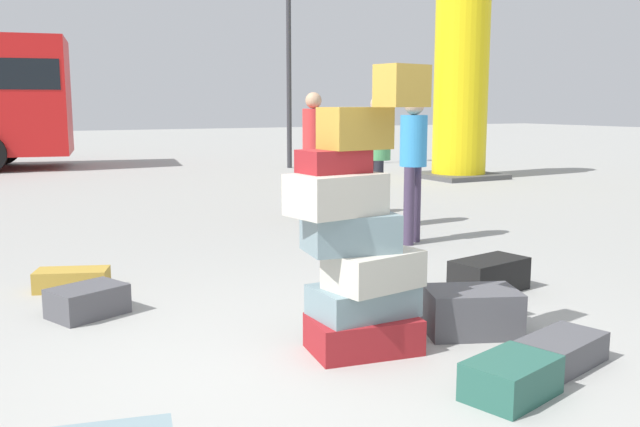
# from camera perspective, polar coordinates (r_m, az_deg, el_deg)

# --- Properties ---
(ground_plane) EXTENTS (80.00, 80.00, 0.00)m
(ground_plane) POSITION_cam_1_polar(r_m,az_deg,el_deg) (4.19, 0.22, -12.84)
(ground_plane) COLOR #9E9E99
(suitcase_tower) EXTENTS (0.84, 0.56, 1.79)m
(suitcase_tower) POSITION_cam_1_polar(r_m,az_deg,el_deg) (4.33, 3.18, -2.62)
(suitcase_tower) COLOR maroon
(suitcase_tower) RESTS_ON ground
(suitcase_charcoal_foreground_far) EXTENTS (0.64, 0.47, 0.18)m
(suitcase_charcoal_foreground_far) POSITION_cam_1_polar(r_m,az_deg,el_deg) (4.49, 19.33, -10.61)
(suitcase_charcoal_foreground_far) COLOR #4C4C51
(suitcase_charcoal_foreground_far) RESTS_ON ground
(suitcase_tan_behind_tower) EXTENTS (0.65, 0.47, 0.18)m
(suitcase_tan_behind_tower) POSITION_cam_1_polar(r_m,az_deg,el_deg) (6.23, -19.77, -5.16)
(suitcase_tan_behind_tower) COLOR #B28C33
(suitcase_tan_behind_tower) RESTS_ON ground
(suitcase_teal_left_side) EXTENTS (0.59, 0.47, 0.21)m
(suitcase_teal_left_side) POSITION_cam_1_polar(r_m,az_deg,el_deg) (3.94, 15.50, -12.95)
(suitcase_teal_left_side) COLOR #26594C
(suitcase_teal_left_side) RESTS_ON ground
(suitcase_charcoal_white_trunk) EXTENTS (0.62, 0.54, 0.22)m
(suitcase_charcoal_white_trunk) POSITION_cam_1_polar(r_m,az_deg,el_deg) (5.46, -18.62, -6.86)
(suitcase_charcoal_white_trunk) COLOR #4C4C51
(suitcase_charcoal_white_trunk) RESTS_ON ground
(suitcase_black_right_side) EXTENTS (0.72, 0.46, 0.27)m
(suitcase_black_right_side) POSITION_cam_1_polar(r_m,az_deg,el_deg) (6.01, 13.78, -4.95)
(suitcase_black_right_side) COLOR black
(suitcase_black_right_side) RESTS_ON ground
(suitcase_charcoal_upright_blue) EXTENTS (0.73, 0.61, 0.31)m
(suitcase_charcoal_upright_blue) POSITION_cam_1_polar(r_m,az_deg,el_deg) (4.88, 12.39, -7.90)
(suitcase_charcoal_upright_blue) COLOR #4C4C51
(suitcase_charcoal_upright_blue) RESTS_ON ground
(person_bearded_onlooker) EXTENTS (0.30, 0.31, 1.67)m
(person_bearded_onlooker) POSITION_cam_1_polar(r_m,az_deg,el_deg) (8.71, 4.85, 5.31)
(person_bearded_onlooker) COLOR black
(person_bearded_onlooker) RESTS_ON ground
(person_tourist_with_camera) EXTENTS (0.30, 0.30, 1.66)m
(person_tourist_with_camera) POSITION_cam_1_polar(r_m,az_deg,el_deg) (7.78, 7.70, 4.78)
(person_tourist_with_camera) COLOR #3F334C
(person_tourist_with_camera) RESTS_ON ground
(person_passerby_in_red) EXTENTS (0.30, 0.33, 1.72)m
(person_passerby_in_red) POSITION_cam_1_polar(r_m,az_deg,el_deg) (9.45, -0.54, 5.80)
(person_passerby_in_red) COLOR brown
(person_passerby_in_red) RESTS_ON ground
(yellow_dummy_statue) EXTENTS (1.58, 1.58, 4.65)m
(yellow_dummy_statue) POSITION_cam_1_polar(r_m,az_deg,el_deg) (15.03, 11.56, 10.81)
(yellow_dummy_statue) COLOR yellow
(yellow_dummy_statue) RESTS_ON ground
(lamp_post) EXTENTS (0.36, 0.36, 5.40)m
(lamp_post) POSITION_cam_1_polar(r_m,az_deg,el_deg) (17.26, -2.61, 15.74)
(lamp_post) COLOR #333338
(lamp_post) RESTS_ON ground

